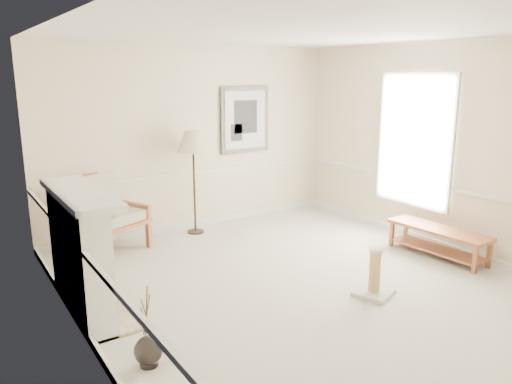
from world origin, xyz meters
TOP-DOWN VIEW (x-y plane):
  - ground at (0.00, 0.00)m, footprint 5.50×5.50m
  - room at (0.14, 0.08)m, footprint 5.04×5.54m
  - fireplace at (-2.34, 0.60)m, footprint 0.64×1.64m
  - floor_vase at (-2.15, -0.74)m, footprint 0.25×0.25m
  - armchair at (-1.55, 2.44)m, footprint 1.07×1.11m
  - floor_lamp at (-0.17, 2.40)m, footprint 0.52×0.52m
  - bench at (2.15, -0.36)m, footprint 0.51×1.44m
  - scratching_post at (0.51, -0.78)m, footprint 0.50×0.50m

SIDE VIEW (x-z plane):
  - ground at x=0.00m, z-range 0.00..0.00m
  - floor_vase at x=-2.15m, z-range -0.23..0.51m
  - scratching_post at x=0.51m, z-range -0.10..0.45m
  - bench at x=2.15m, z-range 0.07..0.47m
  - armchair at x=-1.55m, z-range 0.04..1.11m
  - fireplace at x=-2.34m, z-range -0.01..1.30m
  - floor_lamp at x=-0.17m, z-range 0.60..2.21m
  - room at x=0.14m, z-range 0.41..3.33m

